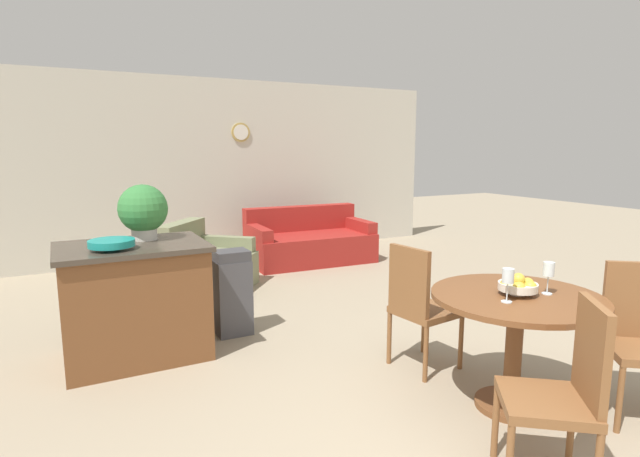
% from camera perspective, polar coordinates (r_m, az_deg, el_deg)
% --- Properties ---
extents(wall_back, '(8.00, 0.09, 2.70)m').
position_cam_1_polar(wall_back, '(7.80, -13.22, 6.62)').
color(wall_back, beige).
rests_on(wall_back, ground_plane).
extents(dining_table, '(1.07, 1.07, 0.76)m').
position_cam_1_polar(dining_table, '(3.46, 21.45, -9.82)').
color(dining_table, brown).
rests_on(dining_table, ground_plane).
extents(dining_chair_near_left, '(0.59, 0.59, 0.96)m').
position_cam_1_polar(dining_chair_near_left, '(2.81, 26.09, -16.02)').
color(dining_chair_near_left, brown).
rests_on(dining_chair_near_left, ground_plane).
extents(dining_chair_near_right, '(0.59, 0.59, 0.96)m').
position_cam_1_polar(dining_chair_near_right, '(3.78, 32.77, -10.08)').
color(dining_chair_near_right, brown).
rests_on(dining_chair_near_right, ground_plane).
extents(dining_chair_far_side, '(0.47, 0.47, 0.96)m').
position_cam_1_polar(dining_chair_far_side, '(3.87, 11.23, -8.27)').
color(dining_chair_far_side, brown).
rests_on(dining_chair_far_side, ground_plane).
extents(fruit_bowl, '(0.24, 0.24, 0.14)m').
position_cam_1_polar(fruit_bowl, '(3.39, 21.71, -6.09)').
color(fruit_bowl, silver).
rests_on(fruit_bowl, dining_table).
extents(wine_glass_left, '(0.07, 0.07, 0.21)m').
position_cam_1_polar(wine_glass_left, '(3.19, 20.69, -5.24)').
color(wine_glass_left, silver).
rests_on(wine_glass_left, dining_table).
extents(wine_glass_right, '(0.07, 0.07, 0.21)m').
position_cam_1_polar(wine_glass_right, '(3.46, 24.67, -4.38)').
color(wine_glass_right, silver).
rests_on(wine_glass_right, dining_table).
extents(kitchen_island, '(1.13, 0.83, 0.93)m').
position_cam_1_polar(kitchen_island, '(4.31, -20.40, -7.73)').
color(kitchen_island, brown).
rests_on(kitchen_island, ground_plane).
extents(teal_bowl, '(0.33, 0.33, 0.08)m').
position_cam_1_polar(teal_bowl, '(4.04, -22.71, -1.57)').
color(teal_bowl, teal).
rests_on(teal_bowl, kitchen_island).
extents(potted_plant, '(0.40, 0.40, 0.46)m').
position_cam_1_polar(potted_plant, '(4.34, -19.57, 1.99)').
color(potted_plant, beige).
rests_on(potted_plant, kitchen_island).
extents(trash_bin, '(0.31, 0.25, 0.77)m').
position_cam_1_polar(trash_bin, '(4.61, -9.97, -7.25)').
color(trash_bin, '#47474C').
rests_on(trash_bin, ground_plane).
extents(couch, '(1.82, 1.05, 0.79)m').
position_cam_1_polar(couch, '(7.41, -1.27, -1.63)').
color(couch, maroon).
rests_on(couch, ground_plane).
extents(armchair, '(1.26, 1.26, 0.80)m').
position_cam_1_polar(armchair, '(6.13, -12.90, -4.22)').
color(armchair, '#7A7F5B').
rests_on(armchair, ground_plane).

